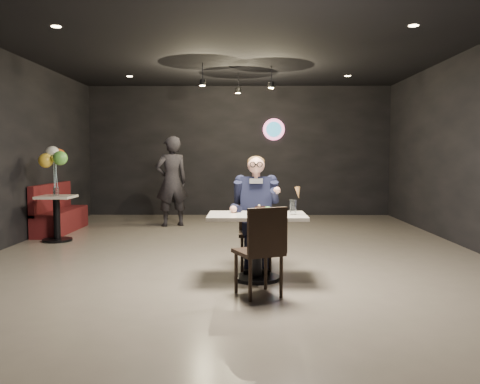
{
  "coord_description": "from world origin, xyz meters",
  "views": [
    {
      "loc": [
        0.13,
        -7.37,
        1.42
      ],
      "look_at": [
        0.07,
        -1.09,
        0.96
      ],
      "focal_mm": 38.0,
      "sensor_mm": 36.0,
      "label": 1
    }
  ],
  "objects_px": {
    "seated_man": "(256,211)",
    "passerby": "(172,181)",
    "sundae_glass": "(293,207)",
    "chair_near": "(258,250)",
    "side_table": "(57,220)",
    "main_table": "(257,247)",
    "chair_far": "(256,232)",
    "balloon_vase": "(56,191)",
    "booth_bench": "(61,208)"
  },
  "relations": [
    {
      "from": "chair_near",
      "to": "side_table",
      "type": "xyz_separation_m",
      "value": [
        -3.22,
        3.17,
        -0.12
      ]
    },
    {
      "from": "seated_man",
      "to": "chair_near",
      "type": "bearing_deg",
      "value": -90.0
    },
    {
      "from": "chair_near",
      "to": "sundae_glass",
      "type": "relative_size",
      "value": 5.55
    },
    {
      "from": "main_table",
      "to": "chair_far",
      "type": "xyz_separation_m",
      "value": [
        0.0,
        0.55,
        0.09
      ]
    },
    {
      "from": "side_table",
      "to": "passerby",
      "type": "height_order",
      "value": "passerby"
    },
    {
      "from": "chair_far",
      "to": "sundae_glass",
      "type": "distance_m",
      "value": 0.8
    },
    {
      "from": "sundae_glass",
      "to": "side_table",
      "type": "height_order",
      "value": "sundae_glass"
    },
    {
      "from": "main_table",
      "to": "side_table",
      "type": "distance_m",
      "value": 4.1
    },
    {
      "from": "booth_bench",
      "to": "side_table",
      "type": "bearing_deg",
      "value": -73.3
    },
    {
      "from": "chair_far",
      "to": "sundae_glass",
      "type": "bearing_deg",
      "value": -55.22
    },
    {
      "from": "seated_man",
      "to": "balloon_vase",
      "type": "bearing_deg",
      "value": 148.28
    },
    {
      "from": "main_table",
      "to": "passerby",
      "type": "relative_size",
      "value": 0.62
    },
    {
      "from": "balloon_vase",
      "to": "passerby",
      "type": "height_order",
      "value": "passerby"
    },
    {
      "from": "side_table",
      "to": "balloon_vase",
      "type": "distance_m",
      "value": 0.48
    },
    {
      "from": "seated_man",
      "to": "sundae_glass",
      "type": "xyz_separation_m",
      "value": [
        0.4,
        -0.58,
        0.11
      ]
    },
    {
      "from": "sundae_glass",
      "to": "side_table",
      "type": "xyz_separation_m",
      "value": [
        -3.62,
        2.57,
        -0.49
      ]
    },
    {
      "from": "side_table",
      "to": "balloon_vase",
      "type": "xyz_separation_m",
      "value": [
        0.0,
        0.0,
        0.48
      ]
    },
    {
      "from": "seated_man",
      "to": "booth_bench",
      "type": "bearing_deg",
      "value": 139.65
    },
    {
      "from": "main_table",
      "to": "chair_far",
      "type": "distance_m",
      "value": 0.56
    },
    {
      "from": "seated_man",
      "to": "balloon_vase",
      "type": "distance_m",
      "value": 3.79
    },
    {
      "from": "booth_bench",
      "to": "passerby",
      "type": "xyz_separation_m",
      "value": [
        1.93,
        0.78,
        0.44
      ]
    },
    {
      "from": "chair_near",
      "to": "side_table",
      "type": "bearing_deg",
      "value": 110.74
    },
    {
      "from": "seated_man",
      "to": "passerby",
      "type": "distance_m",
      "value": 4.1
    },
    {
      "from": "chair_near",
      "to": "sundae_glass",
      "type": "height_order",
      "value": "chair_near"
    },
    {
      "from": "balloon_vase",
      "to": "passerby",
      "type": "xyz_separation_m",
      "value": [
        1.63,
        1.78,
        0.07
      ]
    },
    {
      "from": "seated_man",
      "to": "passerby",
      "type": "height_order",
      "value": "passerby"
    },
    {
      "from": "main_table",
      "to": "passerby",
      "type": "height_order",
      "value": "passerby"
    },
    {
      "from": "chair_near",
      "to": "sundae_glass",
      "type": "bearing_deg",
      "value": 31.54
    },
    {
      "from": "seated_man",
      "to": "booth_bench",
      "type": "distance_m",
      "value": 4.63
    },
    {
      "from": "passerby",
      "to": "seated_man",
      "type": "bearing_deg",
      "value": 87.21
    },
    {
      "from": "passerby",
      "to": "chair_far",
      "type": "bearing_deg",
      "value": 87.21
    },
    {
      "from": "main_table",
      "to": "chair_near",
      "type": "height_order",
      "value": "chair_near"
    },
    {
      "from": "main_table",
      "to": "side_table",
      "type": "xyz_separation_m",
      "value": [
        -3.22,
        2.54,
        -0.03
      ]
    },
    {
      "from": "main_table",
      "to": "side_table",
      "type": "height_order",
      "value": "main_table"
    },
    {
      "from": "main_table",
      "to": "booth_bench",
      "type": "relative_size",
      "value": 0.62
    },
    {
      "from": "side_table",
      "to": "sundae_glass",
      "type": "bearing_deg",
      "value": -35.37
    },
    {
      "from": "chair_near",
      "to": "booth_bench",
      "type": "relative_size",
      "value": 0.52
    },
    {
      "from": "main_table",
      "to": "passerby",
      "type": "distance_m",
      "value": 4.63
    },
    {
      "from": "booth_bench",
      "to": "side_table",
      "type": "distance_m",
      "value": 1.05
    },
    {
      "from": "chair_far",
      "to": "booth_bench",
      "type": "bearing_deg",
      "value": 139.65
    },
    {
      "from": "chair_far",
      "to": "booth_bench",
      "type": "distance_m",
      "value": 4.62
    },
    {
      "from": "sundae_glass",
      "to": "booth_bench",
      "type": "height_order",
      "value": "sundae_glass"
    },
    {
      "from": "main_table",
      "to": "booth_bench",
      "type": "height_order",
      "value": "booth_bench"
    },
    {
      "from": "seated_man",
      "to": "passerby",
      "type": "xyz_separation_m",
      "value": [
        -1.59,
        3.77,
        0.17
      ]
    },
    {
      "from": "chair_near",
      "to": "balloon_vase",
      "type": "bearing_deg",
      "value": 110.74
    },
    {
      "from": "main_table",
      "to": "sundae_glass",
      "type": "distance_m",
      "value": 0.61
    },
    {
      "from": "side_table",
      "to": "main_table",
      "type": "bearing_deg",
      "value": -38.28
    },
    {
      "from": "booth_bench",
      "to": "balloon_vase",
      "type": "distance_m",
      "value": 1.11
    },
    {
      "from": "sundae_glass",
      "to": "passerby",
      "type": "xyz_separation_m",
      "value": [
        -1.99,
        4.35,
        0.06
      ]
    },
    {
      "from": "chair_far",
      "to": "balloon_vase",
      "type": "height_order",
      "value": "chair_far"
    }
  ]
}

